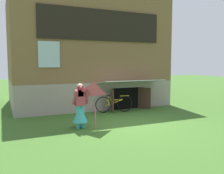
% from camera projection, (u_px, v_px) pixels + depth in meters
% --- Properties ---
extents(ground_plane, '(60.00, 60.00, 0.00)m').
position_uv_depth(ground_plane, '(134.00, 125.00, 8.94)').
color(ground_plane, '#386023').
extents(log_house, '(7.88, 6.64, 5.61)m').
position_uv_depth(log_house, '(84.00, 53.00, 13.89)').
color(log_house, gray).
rests_on(log_house, ground_plane).
extents(person, '(0.61, 0.52, 1.56)m').
position_uv_depth(person, '(80.00, 109.00, 8.49)').
color(person, teal).
rests_on(person, ground_plane).
extents(kite, '(0.91, 0.88, 1.55)m').
position_uv_depth(kite, '(93.00, 93.00, 8.10)').
color(kite, '#E54C7F').
rests_on(kite, ground_plane).
extents(bicycle_yellow, '(1.76, 0.31, 0.80)m').
position_uv_depth(bicycle_yellow, '(114.00, 104.00, 11.29)').
color(bicycle_yellow, black).
rests_on(bicycle_yellow, ground_plane).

